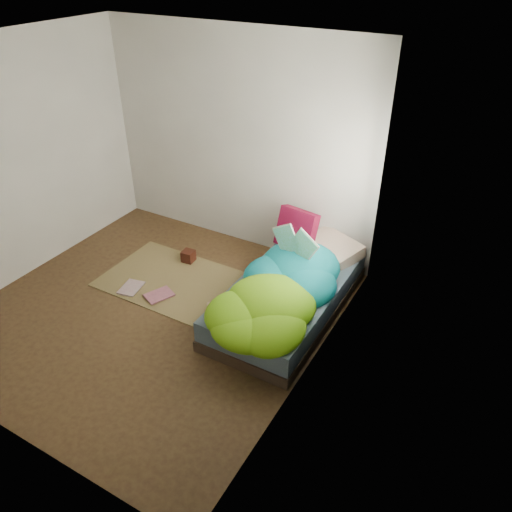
{
  "coord_description": "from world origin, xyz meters",
  "views": [
    {
      "loc": [
        2.97,
        -3.04,
        3.34
      ],
      "look_at": [
        0.82,
        0.75,
        0.54
      ],
      "focal_mm": 35.0,
      "sensor_mm": 36.0,
      "label": 1
    }
  ],
  "objects_px": {
    "pillow_magenta": "(297,229)",
    "open_book": "(295,234)",
    "wooden_box": "(188,256)",
    "floor_book_a": "(123,286)",
    "bed": "(288,297)",
    "floor_book_b": "(155,291)"
  },
  "relations": [
    {
      "from": "pillow_magenta",
      "to": "open_book",
      "type": "height_order",
      "value": "open_book"
    },
    {
      "from": "pillow_magenta",
      "to": "wooden_box",
      "type": "xyz_separation_m",
      "value": [
        -1.21,
        -0.46,
        -0.48
      ]
    },
    {
      "from": "wooden_box",
      "to": "floor_book_a",
      "type": "distance_m",
      "value": 0.87
    },
    {
      "from": "pillow_magenta",
      "to": "bed",
      "type": "bearing_deg",
      "value": -61.26
    },
    {
      "from": "pillow_magenta",
      "to": "floor_book_b",
      "type": "bearing_deg",
      "value": -126.47
    },
    {
      "from": "floor_book_a",
      "to": "pillow_magenta",
      "type": "bearing_deg",
      "value": 28.1
    },
    {
      "from": "open_book",
      "to": "bed",
      "type": "bearing_deg",
      "value": -66.28
    },
    {
      "from": "pillow_magenta",
      "to": "floor_book_b",
      "type": "xyz_separation_m",
      "value": [
        -1.17,
        -1.15,
        -0.54
      ]
    },
    {
      "from": "floor_book_a",
      "to": "wooden_box",
      "type": "bearing_deg",
      "value": 56.56
    },
    {
      "from": "open_book",
      "to": "wooden_box",
      "type": "height_order",
      "value": "open_book"
    },
    {
      "from": "wooden_box",
      "to": "floor_book_a",
      "type": "bearing_deg",
      "value": -112.09
    },
    {
      "from": "open_book",
      "to": "floor_book_a",
      "type": "height_order",
      "value": "open_book"
    },
    {
      "from": "pillow_magenta",
      "to": "open_book",
      "type": "xyz_separation_m",
      "value": [
        0.21,
        -0.5,
        0.25
      ]
    },
    {
      "from": "wooden_box",
      "to": "open_book",
      "type": "bearing_deg",
      "value": -1.88
    },
    {
      "from": "wooden_box",
      "to": "floor_book_a",
      "type": "height_order",
      "value": "wooden_box"
    },
    {
      "from": "pillow_magenta",
      "to": "floor_book_a",
      "type": "xyz_separation_m",
      "value": [
        -1.53,
        -1.26,
        -0.54
      ]
    },
    {
      "from": "pillow_magenta",
      "to": "wooden_box",
      "type": "height_order",
      "value": "pillow_magenta"
    },
    {
      "from": "pillow_magenta",
      "to": "wooden_box",
      "type": "relative_size",
      "value": 3.28
    },
    {
      "from": "open_book",
      "to": "floor_book_a",
      "type": "xyz_separation_m",
      "value": [
        -1.74,
        -0.76,
        -0.8
      ]
    },
    {
      "from": "floor_book_a",
      "to": "floor_book_b",
      "type": "height_order",
      "value": "floor_book_b"
    },
    {
      "from": "bed",
      "to": "open_book",
      "type": "height_order",
      "value": "open_book"
    },
    {
      "from": "bed",
      "to": "floor_book_a",
      "type": "distance_m",
      "value": 1.88
    }
  ]
}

